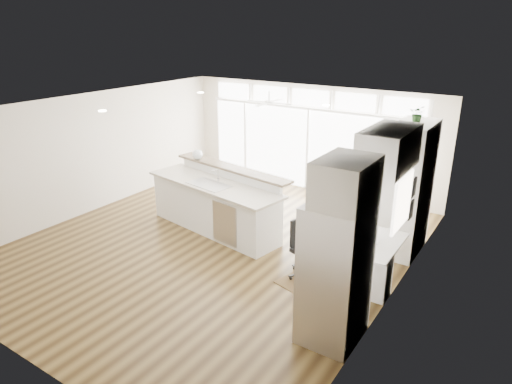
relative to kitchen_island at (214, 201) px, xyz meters
The scene contains 24 objects.
floor 0.94m from the kitchen_island, 51.14° to the right, with size 7.00×8.00×0.02m, color #3A2812.
ceiling 2.17m from the kitchen_island, 51.14° to the right, with size 7.00×8.00×0.02m, color white.
wall_back 3.57m from the kitchen_island, 82.95° to the left, with size 7.00×0.04×2.70m, color beige.
wall_front 4.61m from the kitchen_island, 84.59° to the right, with size 7.00×0.04×2.70m, color beige.
wall_left 3.20m from the kitchen_island, behind, with size 0.04×8.00×2.70m, color beige.
wall_right 4.03m from the kitchen_island, ahead, with size 0.04×8.00×2.70m, color beige.
glass_wall 3.46m from the kitchen_island, 82.83° to the left, with size 5.80×0.06×2.08m, color white.
transom_row 3.85m from the kitchen_island, 82.83° to the left, with size 5.90×0.06×0.40m, color white.
desk_window 4.00m from the kitchen_island, ahead, with size 0.04×0.85×0.85m, color silver.
ceiling_fan 2.92m from the kitchen_island, 91.80° to the left, with size 1.16×1.16×0.32m, color white.
recessed_lights 2.11m from the kitchen_island, 37.76° to the right, with size 3.40×3.00×0.02m, color white.
oven_cabinet 3.86m from the kitchen_island, 19.41° to the left, with size 0.64×1.20×2.50m, color white.
desk_nook 3.58m from the kitchen_island, ahead, with size 0.72×1.30×0.76m, color white.
upper_cabinets 3.99m from the kitchen_island, ahead, with size 0.64×1.30×0.64m, color white.
refrigerator 4.02m from the kitchen_island, 28.01° to the right, with size 0.76×0.90×2.00m, color silver.
fridge_cabinet 4.39m from the kitchen_island, 27.61° to the right, with size 0.64×0.90×0.60m, color white.
framed_photos 3.98m from the kitchen_island, ahead, with size 0.06×0.22×0.80m, color black.
kitchen_island is the anchor object (origin of this frame).
rug 2.85m from the kitchen_island, 20.08° to the right, with size 0.81×0.59×0.01m, color #322110.
office_chair 2.61m from the kitchen_island, 14.64° to the right, with size 0.53×0.49×1.03m, color black.
fishbowl 1.28m from the kitchen_island, 147.70° to the left, with size 0.22×0.22×0.22m, color silver.
monitor 3.50m from the kitchen_island, ahead, with size 0.08×0.50×0.42m, color black.
keyboard 3.32m from the kitchen_island, ahead, with size 0.13×0.35×0.02m, color silver.
potted_plant 4.30m from the kitchen_island, 19.41° to the left, with size 0.27×0.30×0.24m, color #2F5B27.
Camera 1 is at (5.14, -6.40, 4.14)m, focal length 32.00 mm.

